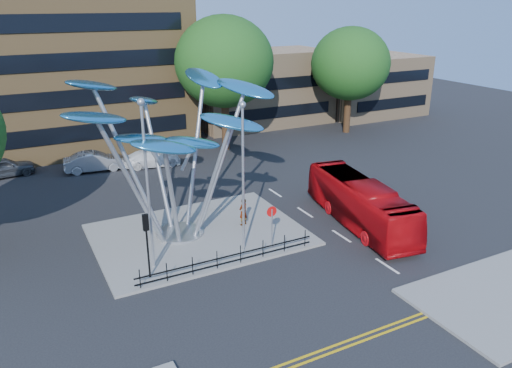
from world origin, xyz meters
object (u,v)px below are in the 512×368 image
street_lamp_right (243,165)px  traffic_light_island (146,232)px  leaf_sculpture (171,122)px  street_lamp_left (146,172)px  no_entry_sign_island (272,220)px  parked_car_left (3,167)px  pedestrian (243,212)px  tree_far (350,64)px  parked_car_mid (95,162)px  tree_right (224,62)px  parked_car_right (152,158)px  red_bus (360,203)px

street_lamp_right → traffic_light_island: size_ratio=2.42×
leaf_sculpture → street_lamp_left: 4.28m
no_entry_sign_island → parked_car_left: no_entry_sign_island is taller
pedestrian → leaf_sculpture: bearing=-33.6°
pedestrian → parked_car_left: pedestrian is taller
tree_far → parked_car_mid: (-26.12, -0.81, -6.31)m
tree_right → leaf_sculpture: tree_right is taller
tree_right → street_lamp_left: (-12.50, -18.50, -2.68)m
leaf_sculpture → street_lamp_left: leaf_sculpture is taller
pedestrian → parked_car_left: bearing=-75.6°
tree_far → no_entry_sign_island: size_ratio=4.41×
leaf_sculpture → parked_car_right: 15.10m
tree_far → parked_car_mid: tree_far is taller
no_entry_sign_island → parked_car_left: bearing=122.1°
leaf_sculpture → parked_car_left: size_ratio=2.75×
tree_far → traffic_light_island: tree_far is taller
tree_far → parked_car_left: tree_far is taller
no_entry_sign_island → parked_car_left: (-12.83, 20.48, -1.03)m
street_lamp_right → red_bus: bearing=-0.5°
street_lamp_right → red_bus: size_ratio=0.81×
leaf_sculpture → no_entry_sign_island: bearing=-45.7°
leaf_sculpture → parked_car_mid: 15.86m
street_lamp_left → traffic_light_island: bearing=-116.6°
parked_car_mid → pedestrian: bearing=-151.8°
street_lamp_right → pedestrian: (1.38, 2.88, -4.08)m
red_bus → tree_right: bearing=100.6°
street_lamp_left → tree_right: bearing=56.0°
red_bus → parked_car_mid: size_ratio=2.13×
street_lamp_left → parked_car_left: street_lamp_left is taller
pedestrian → parked_car_right: pedestrian is taller
tree_right → red_bus: (0.50, -19.07, -6.60)m
tree_right → parked_car_mid: bearing=-176.2°
pedestrian → parked_car_left: (-12.71, 17.12, -0.23)m
tree_right → street_lamp_left: bearing=-124.0°
red_bus → pedestrian: red_bus is taller
leaf_sculpture → parked_car_mid: (-2.06, 14.51, -6.07)m
street_lamp_right → pedestrian: size_ratio=4.80×
tree_right → traffic_light_island: bearing=-123.7°
tree_far → parked_car_mid: bearing=-178.2°
tree_far → street_lamp_left: tree_far is taller
street_lamp_left → red_bus: size_ratio=0.85×
leaf_sculpture → red_bus: size_ratio=1.23×
traffic_light_island → parked_car_right: bearing=73.1°
leaf_sculpture → traffic_light_island: leaf_sculpture is taller
street_lamp_right → red_bus: 8.80m
parked_car_right → street_lamp_right: bearing=-173.6°
tree_far → parked_car_right: tree_far is taller
parked_car_left → no_entry_sign_island: bearing=-155.4°
parked_car_left → tree_far: bearing=-99.3°
street_lamp_left → tree_far: bearing=34.9°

